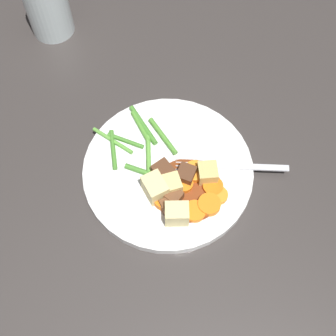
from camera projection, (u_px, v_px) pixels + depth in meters
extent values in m
plane|color=#383330|center=(168.00, 173.00, 0.70)|extent=(3.00, 3.00, 0.00)
cylinder|color=white|center=(168.00, 170.00, 0.69)|extent=(0.27, 0.27, 0.02)
cylinder|color=brown|center=(186.00, 190.00, 0.66)|extent=(0.11, 0.11, 0.00)
cylinder|color=orange|center=(218.00, 195.00, 0.66)|extent=(0.04, 0.04, 0.01)
cylinder|color=orange|center=(195.00, 211.00, 0.65)|extent=(0.04, 0.04, 0.01)
cylinder|color=orange|center=(182.00, 185.00, 0.66)|extent=(0.04, 0.04, 0.01)
cylinder|color=orange|center=(209.00, 205.00, 0.65)|extent=(0.04, 0.04, 0.01)
cylinder|color=orange|center=(195.00, 172.00, 0.67)|extent=(0.04, 0.04, 0.01)
cylinder|color=orange|center=(163.00, 201.00, 0.65)|extent=(0.04, 0.04, 0.01)
cylinder|color=orange|center=(213.00, 187.00, 0.66)|extent=(0.04, 0.04, 0.01)
cube|color=#EAD68C|center=(177.00, 214.00, 0.63)|extent=(0.04, 0.04, 0.03)
cube|color=#EAD68C|center=(155.00, 188.00, 0.65)|extent=(0.04, 0.04, 0.03)
cube|color=#E5CC7A|center=(171.00, 185.00, 0.65)|extent=(0.04, 0.04, 0.03)
cube|color=#DBBC6B|center=(207.00, 173.00, 0.66)|extent=(0.04, 0.04, 0.03)
cube|color=#56331E|center=(186.00, 175.00, 0.66)|extent=(0.04, 0.04, 0.02)
cube|color=brown|center=(174.00, 197.00, 0.65)|extent=(0.03, 0.03, 0.02)
cube|color=#56331E|center=(164.00, 172.00, 0.67)|extent=(0.03, 0.03, 0.02)
cube|color=brown|center=(169.00, 207.00, 0.64)|extent=(0.03, 0.03, 0.02)
cylinder|color=#66AD42|center=(149.00, 159.00, 0.69)|extent=(0.07, 0.06, 0.01)
cylinder|color=#4C8E33|center=(113.00, 150.00, 0.69)|extent=(0.06, 0.04, 0.01)
cylinder|color=#4C8E33|center=(144.00, 172.00, 0.68)|extent=(0.06, 0.04, 0.01)
cylinder|color=#4C8E33|center=(125.00, 141.00, 0.70)|extent=(0.06, 0.04, 0.01)
cylinder|color=#599E38|center=(163.00, 136.00, 0.71)|extent=(0.08, 0.02, 0.01)
cylinder|color=#599E38|center=(141.00, 127.00, 0.71)|extent=(0.06, 0.02, 0.01)
cylinder|color=#4C8E33|center=(143.00, 125.00, 0.72)|extent=(0.08, 0.02, 0.01)
cylinder|color=#66AD42|center=(113.00, 141.00, 0.70)|extent=(0.08, 0.03, 0.01)
cube|color=silver|center=(252.00, 167.00, 0.68)|extent=(0.08, 0.09, 0.00)
cube|color=silver|center=(209.00, 165.00, 0.68)|extent=(0.03, 0.03, 0.00)
cylinder|color=silver|center=(189.00, 159.00, 0.69)|extent=(0.03, 0.03, 0.00)
cylinder|color=silver|center=(189.00, 163.00, 0.69)|extent=(0.03, 0.03, 0.00)
cylinder|color=silver|center=(189.00, 167.00, 0.68)|extent=(0.03, 0.03, 0.00)
cylinder|color=silver|center=(189.00, 170.00, 0.68)|extent=(0.03, 0.03, 0.00)
cylinder|color=silver|center=(47.00, 4.00, 0.79)|extent=(0.08, 0.08, 0.12)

